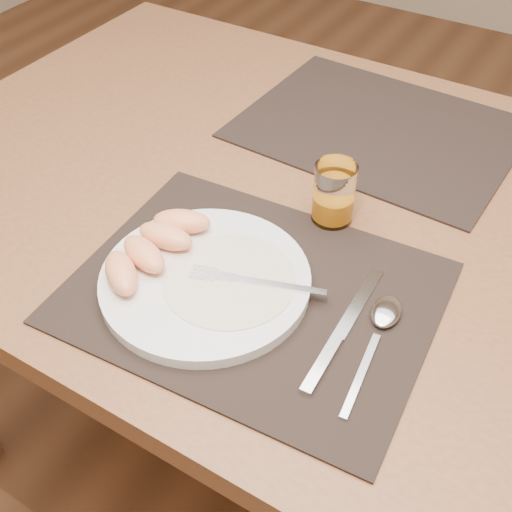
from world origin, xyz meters
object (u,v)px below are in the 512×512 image
at_px(knife, 338,337).
at_px(spoon, 383,320).
at_px(table, 323,242).
at_px(fork, 245,280).
at_px(placemat_near, 253,292).
at_px(placemat_far, 378,129).
at_px(juice_glass, 334,196).
at_px(plate, 205,280).

distance_m(knife, spoon, 0.06).
distance_m(table, fork, 0.25).
relative_size(placemat_near, spoon, 2.34).
distance_m(placemat_near, fork, 0.02).
height_order(table, placemat_far, placemat_far).
height_order(placemat_near, juice_glass, juice_glass).
bearing_deg(fork, knife, -4.48).
height_order(table, spoon, spoon).
xyz_separation_m(table, placemat_far, (-0.01, 0.22, 0.09)).
height_order(placemat_far, plate, plate).
height_order(plate, spoon, plate).
bearing_deg(table, spoon, -47.88).
xyz_separation_m(placemat_near, placemat_far, (-0.02, 0.44, 0.00)).
xyz_separation_m(table, spoon, (0.17, -0.18, 0.09)).
height_order(placemat_far, fork, fork).
relative_size(placemat_near, plate, 1.67).
bearing_deg(table, juice_glass, -55.06).
height_order(placemat_far, knife, knife).
xyz_separation_m(placemat_far, knife, (0.14, -0.45, 0.00)).
bearing_deg(fork, spoon, 12.65).
xyz_separation_m(table, placemat_near, (0.01, -0.22, 0.09)).
distance_m(placemat_far, spoon, 0.44).
bearing_deg(juice_glass, plate, -111.05).
distance_m(plate, spoon, 0.23).
bearing_deg(placemat_far, placemat_near, -87.78).
height_order(table, fork, fork).
bearing_deg(plate, fork, 20.74).
xyz_separation_m(placemat_far, plate, (-0.04, -0.46, 0.01)).
distance_m(placemat_far, juice_glass, 0.26).
bearing_deg(placemat_near, fork, -161.14).
relative_size(placemat_near, knife, 2.04).
height_order(table, placemat_near, placemat_near).
bearing_deg(juice_glass, knife, -61.77).
bearing_deg(knife, spoon, 54.15).
bearing_deg(spoon, table, 132.12).
distance_m(table, placemat_far, 0.24).
relative_size(table, fork, 8.19).
bearing_deg(knife, placemat_far, 107.51).
relative_size(placemat_far, spoon, 2.34).
xyz_separation_m(table, knife, (0.13, -0.23, 0.09)).
bearing_deg(table, placemat_far, 93.02).
relative_size(knife, spoon, 1.15).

